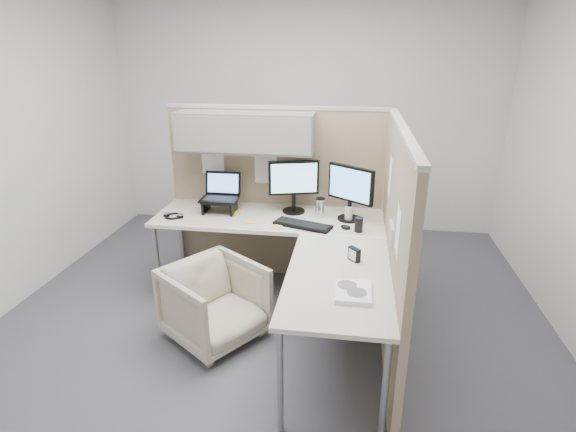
# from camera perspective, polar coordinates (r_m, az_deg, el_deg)

# --- Properties ---
(ground) EXTENTS (4.50, 4.50, 0.00)m
(ground) POSITION_cam_1_polar(r_m,az_deg,el_deg) (3.76, -2.13, -13.49)
(ground) COLOR #45444A
(ground) RESTS_ON ground
(partition_back) EXTENTS (2.00, 0.36, 1.63)m
(partition_back) POSITION_cam_1_polar(r_m,az_deg,el_deg) (4.09, -3.19, 6.32)
(partition_back) COLOR #958062
(partition_back) RESTS_ON ground
(partition_right) EXTENTS (0.07, 2.03, 1.63)m
(partition_right) POSITION_cam_1_polar(r_m,az_deg,el_deg) (3.27, 13.17, -3.20)
(partition_right) COLOR #958062
(partition_right) RESTS_ON ground
(desk) EXTENTS (2.00, 1.98, 0.73)m
(desk) POSITION_cam_1_polar(r_m,az_deg,el_deg) (3.52, 0.10, -3.21)
(desk) COLOR beige
(desk) RESTS_ON ground
(office_chair) EXTENTS (0.86, 0.87, 0.66)m
(office_chair) POSITION_cam_1_polar(r_m,az_deg,el_deg) (3.48, -9.29, -10.44)
(office_chair) COLOR #C0B798
(office_chair) RESTS_ON ground
(monitor_left) EXTENTS (0.43, 0.20, 0.47)m
(monitor_left) POSITION_cam_1_polar(r_m,az_deg,el_deg) (3.92, 0.74, 4.30)
(monitor_left) COLOR black
(monitor_left) RESTS_ON desk
(monitor_right) EXTENTS (0.38, 0.28, 0.47)m
(monitor_right) POSITION_cam_1_polar(r_m,az_deg,el_deg) (3.78, 7.94, 3.46)
(monitor_right) COLOR black
(monitor_right) RESTS_ON desk
(laptop_station) EXTENTS (0.32, 0.28, 0.34)m
(laptop_station) POSITION_cam_1_polar(r_m,az_deg,el_deg) (4.04, -8.58, 2.37)
(laptop_station) COLOR black
(laptop_station) RESTS_ON desk
(keyboard) EXTENTS (0.50, 0.30, 0.02)m
(keyboard) POSITION_cam_1_polar(r_m,az_deg,el_deg) (3.69, 1.89, -1.14)
(keyboard) COLOR black
(keyboard) RESTS_ON desk
(mouse) EXTENTS (0.10, 0.09, 0.03)m
(mouse) POSITION_cam_1_polar(r_m,az_deg,el_deg) (3.66, 7.34, -1.39)
(mouse) COLOR black
(mouse) RESTS_ON desk
(travel_mug) EXTENTS (0.08, 0.08, 0.17)m
(travel_mug) POSITION_cam_1_polar(r_m,az_deg,el_deg) (3.88, 4.08, 1.11)
(travel_mug) COLOR silver
(travel_mug) RESTS_ON desk
(soda_can_green) EXTENTS (0.07, 0.07, 0.12)m
(soda_can_green) POSITION_cam_1_polar(r_m,az_deg,el_deg) (3.60, 8.98, -1.09)
(soda_can_green) COLOR black
(soda_can_green) RESTS_ON desk
(soda_can_silver) EXTENTS (0.07, 0.07, 0.12)m
(soda_can_silver) POSITION_cam_1_polar(r_m,az_deg,el_deg) (3.82, 7.70, 0.23)
(soda_can_silver) COLOR silver
(soda_can_silver) RESTS_ON desk
(sticky_note_c) EXTENTS (0.10, 0.10, 0.01)m
(sticky_note_c) POSITION_cam_1_polar(r_m,az_deg,el_deg) (4.02, -6.38, 0.52)
(sticky_note_c) COLOR yellow
(sticky_note_c) RESTS_ON desk
(sticky_note_a) EXTENTS (0.10, 0.10, 0.01)m
(sticky_note_a) POSITION_cam_1_polar(r_m,az_deg,el_deg) (3.78, -4.77, -0.74)
(sticky_note_a) COLOR yellow
(sticky_note_a) RESTS_ON desk
(sticky_note_b) EXTENTS (0.10, 0.10, 0.01)m
(sticky_note_b) POSITION_cam_1_polar(r_m,az_deg,el_deg) (3.67, -1.45, -1.38)
(sticky_note_b) COLOR yellow
(sticky_note_b) RESTS_ON desk
(headphones) EXTENTS (0.19, 0.17, 0.03)m
(headphones) POSITION_cam_1_polar(r_m,az_deg,el_deg) (4.01, -14.36, 0.03)
(headphones) COLOR black
(headphones) RESTS_ON desk
(paper_stack) EXTENTS (0.21, 0.27, 0.03)m
(paper_stack) POSITION_cam_1_polar(r_m,az_deg,el_deg) (2.74, 8.29, -9.51)
(paper_stack) COLOR white
(paper_stack) RESTS_ON desk
(desk_clock) EXTENTS (0.09, 0.09, 0.09)m
(desk_clock) POSITION_cam_1_polar(r_m,az_deg,el_deg) (3.12, 8.39, -4.84)
(desk_clock) COLOR black
(desk_clock) RESTS_ON desk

